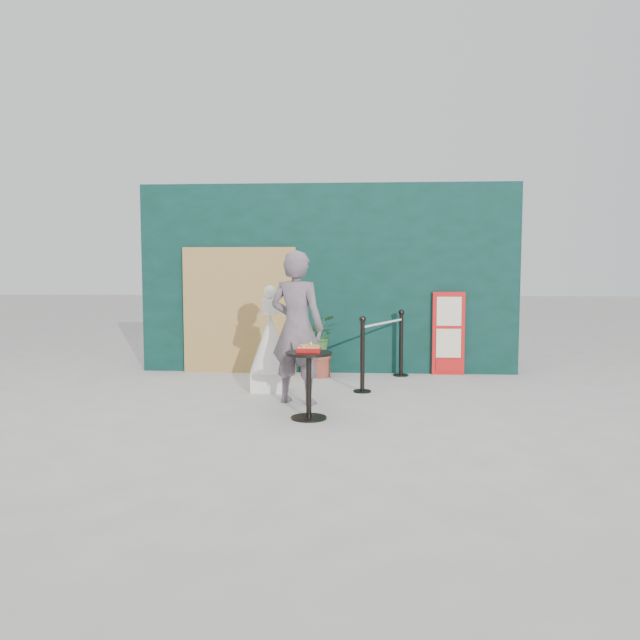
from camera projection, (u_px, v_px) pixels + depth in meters
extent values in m
plane|color=#ADAAA5|center=(313.00, 418.00, 6.99)|extent=(60.00, 60.00, 0.00)
cube|color=black|center=(328.00, 279.00, 10.00)|extent=(6.00, 0.30, 3.00)
cube|color=tan|center=(240.00, 310.00, 9.92)|extent=(1.80, 0.08, 2.00)
imported|color=slate|center=(297.00, 327.00, 7.66)|extent=(0.80, 0.65, 1.89)
cube|color=red|center=(448.00, 333.00, 9.76)|extent=(0.50, 0.06, 1.30)
cube|color=beige|center=(449.00, 311.00, 9.69)|extent=(0.38, 0.02, 0.45)
cube|color=beige|center=(448.00, 343.00, 9.73)|extent=(0.38, 0.02, 0.45)
cube|color=red|center=(448.00, 365.00, 9.76)|extent=(0.38, 0.02, 0.18)
cube|color=silver|center=(271.00, 381.00, 8.53)|extent=(0.48, 0.48, 0.26)
cone|color=silver|center=(270.00, 343.00, 8.48)|extent=(0.56, 0.56, 0.79)
cylinder|color=white|center=(270.00, 306.00, 8.44)|extent=(0.23, 0.23, 0.21)
sphere|color=silver|center=(270.00, 292.00, 8.43)|extent=(0.18, 0.18, 0.18)
cylinder|color=black|center=(309.00, 418.00, 6.95)|extent=(0.40, 0.40, 0.02)
cylinder|color=black|center=(309.00, 387.00, 6.92)|extent=(0.06, 0.06, 0.72)
cylinder|color=black|center=(309.00, 353.00, 6.89)|extent=(0.52, 0.52, 0.03)
cube|color=#A91312|center=(309.00, 350.00, 6.89)|extent=(0.26, 0.19, 0.05)
cube|color=red|center=(309.00, 347.00, 6.89)|extent=(0.24, 0.17, 0.00)
cube|color=#DDA051|center=(305.00, 346.00, 6.90)|extent=(0.15, 0.14, 0.02)
cube|color=tan|center=(313.00, 346.00, 6.86)|extent=(0.13, 0.13, 0.02)
cone|color=#F9FF43|center=(311.00, 344.00, 6.93)|extent=(0.06, 0.06, 0.06)
cylinder|color=brown|center=(319.00, 368.00, 9.60)|extent=(0.34, 0.34, 0.29)
cylinder|color=#994A32|center=(319.00, 357.00, 9.58)|extent=(0.38, 0.38, 0.05)
imported|color=#305D28|center=(319.00, 335.00, 9.55)|extent=(0.57, 0.49, 0.63)
cylinder|color=black|center=(362.00, 391.00, 8.44)|extent=(0.24, 0.24, 0.02)
cylinder|color=black|center=(362.00, 357.00, 8.40)|extent=(0.06, 0.06, 0.96)
sphere|color=black|center=(363.00, 319.00, 8.35)|extent=(0.09, 0.09, 0.09)
cylinder|color=black|center=(401.00, 375.00, 9.69)|extent=(0.24, 0.24, 0.02)
cylinder|color=black|center=(401.00, 345.00, 9.65)|extent=(0.06, 0.06, 0.96)
sphere|color=black|center=(401.00, 312.00, 9.61)|extent=(0.09, 0.09, 0.09)
cylinder|color=silver|center=(383.00, 323.00, 8.99)|extent=(0.63, 1.31, 0.03)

